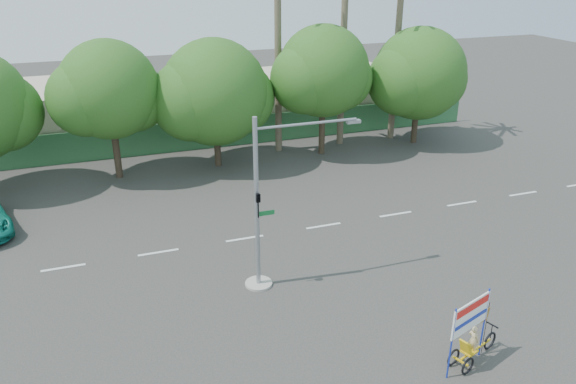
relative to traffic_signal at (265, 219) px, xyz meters
name	(u,v)px	position (x,y,z in m)	size (l,w,h in m)	color
ground	(358,330)	(2.20, -3.98, -2.92)	(120.00, 120.00, 0.00)	#33302D
fence	(221,133)	(2.20, 17.52, -1.92)	(38.00, 0.08, 2.00)	#336B3D
building_left	(63,115)	(-7.80, 22.02, -0.92)	(12.00, 8.00, 4.00)	beige
building_right	(307,97)	(10.20, 22.02, -1.12)	(14.00, 8.00, 3.60)	beige
tree_left	(108,93)	(-4.85, 14.02, 2.14)	(6.66, 5.60, 8.07)	#473828
tree_center	(214,95)	(1.14, 14.02, 1.55)	(7.62, 6.40, 7.85)	#473828
tree_right	(323,75)	(8.15, 14.02, 2.32)	(6.90, 5.80, 8.36)	#473828
tree_far_right	(419,76)	(15.15, 14.02, 1.73)	(7.38, 6.20, 7.94)	#473828
palm_mid	(401,1)	(14.20, 15.52, 6.48)	(3.73, 3.79, 15.45)	#70604C
palm_short	(278,14)	(5.70, 15.52, 5.94)	(3.73, 3.79, 14.45)	#70604C
traffic_signal	(265,219)	(0.00, 0.00, 0.00)	(4.72, 1.10, 7.00)	gray
trike_billboard	(472,336)	(4.86, -6.73, -1.85)	(2.56, 1.15, 2.65)	black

